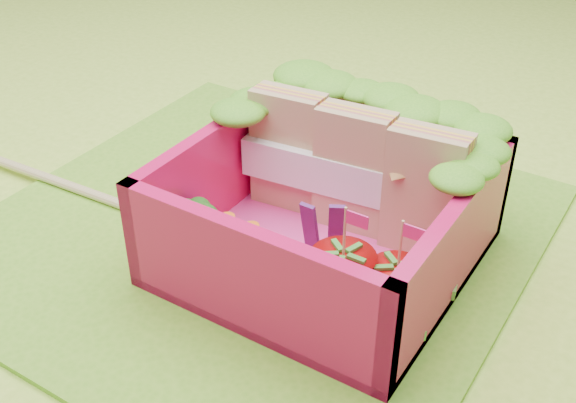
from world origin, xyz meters
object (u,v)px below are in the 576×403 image
(bento_box, at_px, (326,210))
(strawberry_right, at_px, (396,291))
(broccoli, at_px, (197,221))
(strawberry_left, at_px, (342,281))
(chopsticks, at_px, (67,185))
(sandwich_stack, at_px, (354,171))

(bento_box, relative_size, strawberry_right, 2.66)
(bento_box, xyz_separation_m, broccoli, (-0.49, -0.33, -0.05))
(strawberry_left, bearing_deg, chopsticks, 177.25)
(bento_box, xyz_separation_m, sandwich_stack, (0.01, 0.26, 0.08))
(sandwich_stack, xyz_separation_m, chopsticks, (-1.51, -0.49, -0.33))
(strawberry_left, bearing_deg, broccoli, -178.70)
(bento_box, distance_m, chopsticks, 1.54)
(sandwich_stack, height_order, strawberry_right, sandwich_stack)
(chopsticks, bearing_deg, sandwich_stack, 17.87)
(strawberry_left, height_order, chopsticks, strawberry_left)
(broccoli, relative_size, chopsticks, 0.13)
(bento_box, distance_m, sandwich_stack, 0.27)
(broccoli, xyz_separation_m, strawberry_right, (0.97, 0.10, -0.05))
(strawberry_left, bearing_deg, bento_box, 129.64)
(sandwich_stack, xyz_separation_m, strawberry_right, (0.47, -0.49, -0.18))
(broccoli, relative_size, strawberry_right, 0.62)
(strawberry_left, xyz_separation_m, strawberry_right, (0.21, 0.08, -0.01))
(strawberry_right, bearing_deg, strawberry_left, -159.34)
(bento_box, relative_size, broccoli, 4.26)
(broccoli, bearing_deg, bento_box, 33.98)
(bento_box, height_order, strawberry_right, bento_box)
(sandwich_stack, distance_m, broccoli, 0.78)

